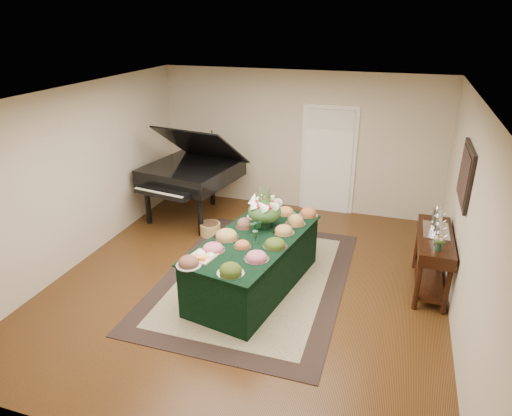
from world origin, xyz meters
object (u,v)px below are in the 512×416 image
(buffet_table, at_px, (254,263))
(mahogany_sideboard, at_px, (434,247))
(floral_centerpiece, at_px, (265,207))
(grand_piano, at_px, (192,172))

(buffet_table, distance_m, mahogany_sideboard, 2.50)
(buffet_table, xyz_separation_m, floral_centerpiece, (0.02, 0.41, 0.69))
(mahogany_sideboard, bearing_deg, floral_centerpiece, -172.04)
(buffet_table, xyz_separation_m, grand_piano, (-1.89, 2.01, 0.51))
(floral_centerpiece, bearing_deg, buffet_table, -93.37)
(buffet_table, xyz_separation_m, mahogany_sideboard, (2.38, 0.73, 0.27))
(buffet_table, height_order, grand_piano, grand_piano)
(buffet_table, height_order, mahogany_sideboard, mahogany_sideboard)
(grand_piano, bearing_deg, floral_centerpiece, -40.02)
(buffet_table, bearing_deg, grand_piano, 133.20)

